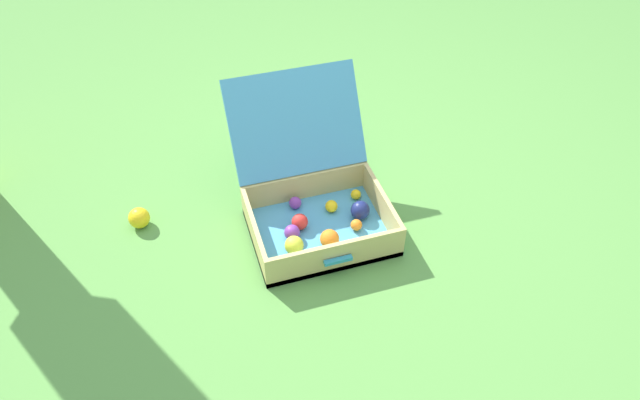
% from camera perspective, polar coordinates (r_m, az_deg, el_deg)
% --- Properties ---
extents(ground_plane, '(16.00, 16.00, 0.00)m').
position_cam_1_polar(ground_plane, '(2.44, 2.07, -2.58)').
color(ground_plane, '#569342').
extents(open_suitcase, '(0.55, 0.69, 0.52)m').
position_cam_1_polar(open_suitcase, '(2.38, -0.59, 0.13)').
color(open_suitcase, '#4799C6').
rests_on(open_suitcase, ground).
extents(stray_ball_on_grass, '(0.09, 0.09, 0.09)m').
position_cam_1_polar(stray_ball_on_grass, '(2.52, -17.18, -1.67)').
color(stray_ball_on_grass, yellow).
rests_on(stray_ball_on_grass, ground).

